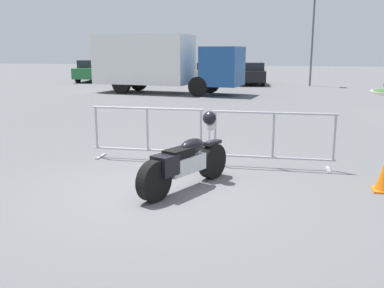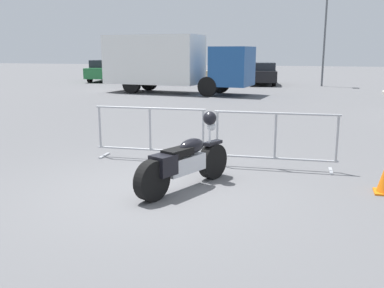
% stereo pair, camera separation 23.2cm
% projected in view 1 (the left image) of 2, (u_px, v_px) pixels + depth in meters
% --- Properties ---
extents(ground_plane, '(120.00, 120.00, 0.00)m').
position_uv_depth(ground_plane, '(159.00, 190.00, 6.79)').
color(ground_plane, '#5B5B5E').
extents(motorcycle, '(0.98, 1.99, 1.18)m').
position_uv_depth(motorcycle, '(186.00, 161.00, 6.80)').
color(motorcycle, black).
rests_on(motorcycle, ground).
extents(crowd_barrier_near, '(2.29, 0.57, 1.07)m').
position_uv_depth(crowd_barrier_near, '(147.00, 133.00, 8.62)').
color(crowd_barrier_near, '#9EA0A5').
rests_on(crowd_barrier_near, ground).
extents(crowd_barrier_far, '(2.29, 0.57, 1.07)m').
position_uv_depth(crowd_barrier_far, '(273.00, 139.00, 8.00)').
color(crowd_barrier_far, '#9EA0A5').
rests_on(crowd_barrier_far, ground).
extents(box_truck, '(7.88, 2.97, 2.98)m').
position_uv_depth(box_truck, '(160.00, 62.00, 22.19)').
color(box_truck, white).
rests_on(box_truck, ground).
extents(parked_car_green, '(2.53, 4.75, 1.53)m').
position_uv_depth(parked_car_green, '(95.00, 71.00, 31.07)').
color(parked_car_green, '#236B38').
rests_on(parked_car_green, ground).
extents(parked_car_silver, '(2.46, 4.60, 1.49)m').
position_uv_depth(parked_car_silver, '(130.00, 72.00, 30.18)').
color(parked_car_silver, '#B7BABF').
rests_on(parked_car_silver, ground).
extents(parked_car_blue, '(2.43, 4.55, 1.47)m').
position_uv_depth(parked_car_blue, '(170.00, 72.00, 29.92)').
color(parked_car_blue, '#284799').
rests_on(parked_car_blue, ground).
extents(parked_car_tan, '(2.32, 4.35, 1.40)m').
position_uv_depth(parked_car_tan, '(209.00, 73.00, 29.11)').
color(parked_car_tan, tan).
rests_on(parked_car_tan, ground).
extents(parked_car_black, '(2.37, 4.45, 1.44)m').
position_uv_depth(parked_car_black, '(251.00, 73.00, 28.26)').
color(parked_car_black, black).
rests_on(parked_car_black, ground).
extents(street_lamp, '(0.36, 0.70, 5.68)m').
position_uv_depth(street_lamp, '(313.00, 26.00, 26.40)').
color(street_lamp, '#595B60').
rests_on(street_lamp, ground).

